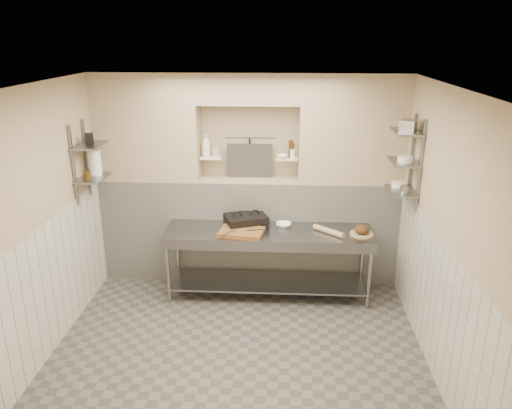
# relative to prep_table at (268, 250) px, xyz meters

# --- Properties ---
(floor) EXTENTS (4.00, 3.90, 0.10)m
(floor) POSITION_rel_prep_table_xyz_m (-0.28, -1.18, -0.69)
(floor) COLOR #58544E
(floor) RESTS_ON ground
(ceiling) EXTENTS (4.00, 3.90, 0.10)m
(ceiling) POSITION_rel_prep_table_xyz_m (-0.28, -1.18, 2.21)
(ceiling) COLOR silver
(ceiling) RESTS_ON ground
(wall_left) EXTENTS (0.10, 3.90, 2.80)m
(wall_left) POSITION_rel_prep_table_xyz_m (-2.33, -1.18, 0.76)
(wall_left) COLOR tan
(wall_left) RESTS_ON ground
(wall_right) EXTENTS (0.10, 3.90, 2.80)m
(wall_right) POSITION_rel_prep_table_xyz_m (1.77, -1.18, 0.76)
(wall_right) COLOR tan
(wall_right) RESTS_ON ground
(wall_back) EXTENTS (4.00, 0.10, 2.80)m
(wall_back) POSITION_rel_prep_table_xyz_m (-0.28, 0.82, 0.76)
(wall_back) COLOR tan
(wall_back) RESTS_ON ground
(wall_front) EXTENTS (4.00, 0.10, 2.80)m
(wall_front) POSITION_rel_prep_table_xyz_m (-0.28, -3.18, 0.76)
(wall_front) COLOR tan
(wall_front) RESTS_ON ground
(backwall_lower) EXTENTS (4.00, 0.40, 1.40)m
(backwall_lower) POSITION_rel_prep_table_xyz_m (-0.28, 0.57, 0.06)
(backwall_lower) COLOR silver
(backwall_lower) RESTS_ON floor
(alcove_sill) EXTENTS (1.30, 0.40, 0.02)m
(alcove_sill) POSITION_rel_prep_table_xyz_m (-0.28, 0.57, 0.77)
(alcove_sill) COLOR tan
(alcove_sill) RESTS_ON backwall_lower
(backwall_pillar_left) EXTENTS (1.35, 0.40, 1.40)m
(backwall_pillar_left) POSITION_rel_prep_table_xyz_m (-1.61, 0.57, 1.46)
(backwall_pillar_left) COLOR tan
(backwall_pillar_left) RESTS_ON backwall_lower
(backwall_pillar_right) EXTENTS (1.35, 0.40, 1.40)m
(backwall_pillar_right) POSITION_rel_prep_table_xyz_m (1.04, 0.57, 1.46)
(backwall_pillar_right) COLOR tan
(backwall_pillar_right) RESTS_ON backwall_lower
(backwall_header) EXTENTS (1.30, 0.40, 0.40)m
(backwall_header) POSITION_rel_prep_table_xyz_m (-0.28, 0.57, 1.96)
(backwall_header) COLOR tan
(backwall_header) RESTS_ON backwall_lower
(wainscot_left) EXTENTS (0.02, 3.90, 1.40)m
(wainscot_left) POSITION_rel_prep_table_xyz_m (-2.27, -1.18, 0.06)
(wainscot_left) COLOR silver
(wainscot_left) RESTS_ON floor
(wainscot_right) EXTENTS (0.02, 3.90, 1.40)m
(wainscot_right) POSITION_rel_prep_table_xyz_m (1.71, -1.18, 0.06)
(wainscot_right) COLOR silver
(wainscot_right) RESTS_ON floor
(alcove_shelf_left) EXTENTS (0.28, 0.16, 0.02)m
(alcove_shelf_left) POSITION_rel_prep_table_xyz_m (-0.78, 0.57, 1.06)
(alcove_shelf_left) COLOR white
(alcove_shelf_left) RESTS_ON backwall_lower
(alcove_shelf_right) EXTENTS (0.28, 0.16, 0.02)m
(alcove_shelf_right) POSITION_rel_prep_table_xyz_m (0.22, 0.57, 1.06)
(alcove_shelf_right) COLOR white
(alcove_shelf_right) RESTS_ON backwall_lower
(utensil_rail) EXTENTS (0.70, 0.02, 0.02)m
(utensil_rail) POSITION_rel_prep_table_xyz_m (-0.28, 0.74, 1.31)
(utensil_rail) COLOR gray
(utensil_rail) RESTS_ON wall_back
(hanging_steel) EXTENTS (0.02, 0.02, 0.30)m
(hanging_steel) POSITION_rel_prep_table_xyz_m (-0.28, 0.72, 1.14)
(hanging_steel) COLOR black
(hanging_steel) RESTS_ON utensil_rail
(splash_panel) EXTENTS (0.60, 0.08, 0.45)m
(splash_panel) POSITION_rel_prep_table_xyz_m (-0.28, 0.67, 1.00)
(splash_panel) COLOR #383330
(splash_panel) RESTS_ON alcove_sill
(shelf_rail_left_a) EXTENTS (0.03, 0.03, 0.95)m
(shelf_rail_left_a) POSITION_rel_prep_table_xyz_m (-2.26, 0.07, 1.16)
(shelf_rail_left_a) COLOR slate
(shelf_rail_left_a) RESTS_ON wall_left
(shelf_rail_left_b) EXTENTS (0.03, 0.03, 0.95)m
(shelf_rail_left_b) POSITION_rel_prep_table_xyz_m (-2.26, -0.33, 1.16)
(shelf_rail_left_b) COLOR slate
(shelf_rail_left_b) RESTS_ON wall_left
(wall_shelf_left_lower) EXTENTS (0.30, 0.50, 0.02)m
(wall_shelf_left_lower) POSITION_rel_prep_table_xyz_m (-2.12, -0.13, 0.96)
(wall_shelf_left_lower) COLOR slate
(wall_shelf_left_lower) RESTS_ON wall_left
(wall_shelf_left_upper) EXTENTS (0.30, 0.50, 0.03)m
(wall_shelf_left_upper) POSITION_rel_prep_table_xyz_m (-2.12, -0.13, 1.36)
(wall_shelf_left_upper) COLOR slate
(wall_shelf_left_upper) RESTS_ON wall_left
(shelf_rail_right_a) EXTENTS (0.03, 0.03, 1.05)m
(shelf_rail_right_a) POSITION_rel_prep_table_xyz_m (1.69, 0.07, 1.21)
(shelf_rail_right_a) COLOR slate
(shelf_rail_right_a) RESTS_ON wall_right
(shelf_rail_right_b) EXTENTS (0.03, 0.03, 1.05)m
(shelf_rail_right_b) POSITION_rel_prep_table_xyz_m (1.69, -0.33, 1.21)
(shelf_rail_right_b) COLOR slate
(shelf_rail_right_b) RESTS_ON wall_right
(wall_shelf_right_lower) EXTENTS (0.30, 0.50, 0.02)m
(wall_shelf_right_lower) POSITION_rel_prep_table_xyz_m (1.56, -0.13, 0.86)
(wall_shelf_right_lower) COLOR slate
(wall_shelf_right_lower) RESTS_ON wall_right
(wall_shelf_right_mid) EXTENTS (0.30, 0.50, 0.02)m
(wall_shelf_right_mid) POSITION_rel_prep_table_xyz_m (1.56, -0.13, 1.21)
(wall_shelf_right_mid) COLOR slate
(wall_shelf_right_mid) RESTS_ON wall_right
(wall_shelf_right_upper) EXTENTS (0.30, 0.50, 0.03)m
(wall_shelf_right_upper) POSITION_rel_prep_table_xyz_m (1.56, -0.13, 1.56)
(wall_shelf_right_upper) COLOR slate
(wall_shelf_right_upper) RESTS_ON wall_right
(prep_table) EXTENTS (2.60, 0.70, 0.90)m
(prep_table) POSITION_rel_prep_table_xyz_m (0.00, 0.00, 0.00)
(prep_table) COLOR gray
(prep_table) RESTS_ON floor
(panini_press) EXTENTS (0.61, 0.53, 0.14)m
(panini_press) POSITION_rel_prep_table_xyz_m (-0.30, 0.19, 0.33)
(panini_press) COLOR black
(panini_press) RESTS_ON prep_table
(cutting_board) EXTENTS (0.59, 0.46, 0.05)m
(cutting_board) POSITION_rel_prep_table_xyz_m (-0.33, -0.10, 0.28)
(cutting_board) COLOR brown
(cutting_board) RESTS_ON prep_table
(knife_blade) EXTENTS (0.24, 0.08, 0.01)m
(knife_blade) POSITION_rel_prep_table_xyz_m (-0.14, -0.09, 0.31)
(knife_blade) COLOR gray
(knife_blade) RESTS_ON cutting_board
(tongs) EXTENTS (0.17, 0.20, 0.02)m
(tongs) POSITION_rel_prep_table_xyz_m (-0.48, -0.21, 0.31)
(tongs) COLOR gray
(tongs) RESTS_ON cutting_board
(mixing_bowl) EXTENTS (0.21, 0.21, 0.05)m
(mixing_bowl) POSITION_rel_prep_table_xyz_m (0.19, 0.18, 0.28)
(mixing_bowl) COLOR white
(mixing_bowl) RESTS_ON prep_table
(rolling_pin) EXTENTS (0.38, 0.35, 0.07)m
(rolling_pin) POSITION_rel_prep_table_xyz_m (0.75, -0.03, 0.29)
(rolling_pin) COLOR tan
(rolling_pin) RESTS_ON prep_table
(bread_board) EXTENTS (0.29, 0.29, 0.02)m
(bread_board) POSITION_rel_prep_table_xyz_m (1.15, -0.04, 0.27)
(bread_board) COLOR tan
(bread_board) RESTS_ON prep_table
(bread_loaf) EXTENTS (0.18, 0.18, 0.11)m
(bread_loaf) POSITION_rel_prep_table_xyz_m (1.15, -0.04, 0.33)
(bread_loaf) COLOR #4C2D19
(bread_loaf) RESTS_ON bread_board
(bottle_soap) EXTENTS (0.15, 0.15, 0.30)m
(bottle_soap) POSITION_rel_prep_table_xyz_m (-0.84, 0.56, 1.22)
(bottle_soap) COLOR white
(bottle_soap) RESTS_ON alcove_shelf_left
(jar_alcove) EXTENTS (0.09, 0.09, 0.13)m
(jar_alcove) POSITION_rel_prep_table_xyz_m (-0.71, 0.58, 1.14)
(jar_alcove) COLOR tan
(jar_alcove) RESTS_ON alcove_shelf_left
(bowl_alcove) EXTENTS (0.15, 0.15, 0.05)m
(bowl_alcove) POSITION_rel_prep_table_xyz_m (0.15, 0.53, 1.09)
(bowl_alcove) COLOR white
(bowl_alcove) RESTS_ON alcove_shelf_right
(condiment_a) EXTENTS (0.05, 0.05, 0.19)m
(condiment_a) POSITION_rel_prep_table_xyz_m (0.28, 0.57, 1.17)
(condiment_a) COLOR #36210C
(condiment_a) RESTS_ON alcove_shelf_right
(condiment_b) EXTENTS (0.06, 0.06, 0.23)m
(condiment_b) POSITION_rel_prep_table_xyz_m (0.26, 0.57, 1.19)
(condiment_b) COLOR #36210C
(condiment_b) RESTS_ON alcove_shelf_right
(condiment_c) EXTENTS (0.07, 0.07, 0.12)m
(condiment_c) POSITION_rel_prep_table_xyz_m (0.29, 0.56, 1.13)
(condiment_c) COLOR white
(condiment_c) RESTS_ON alcove_shelf_right
(jug_left) EXTENTS (0.15, 0.15, 0.31)m
(jug_left) POSITION_rel_prep_table_xyz_m (-2.12, -0.03, 1.12)
(jug_left) COLOR white
(jug_left) RESTS_ON wall_shelf_left_lower
(jar_left) EXTENTS (0.08, 0.08, 0.12)m
(jar_left) POSITION_rel_prep_table_xyz_m (-2.12, -0.29, 1.03)
(jar_left) COLOR #36210C
(jar_left) RESTS_ON wall_shelf_left_lower
(box_left_upper) EXTENTS (0.11, 0.11, 0.13)m
(box_left_upper) POSITION_rel_prep_table_xyz_m (-2.12, -0.11, 1.43)
(box_left_upper) COLOR black
(box_left_upper) RESTS_ON wall_shelf_left_upper
(bowl_right) EXTENTS (0.18, 0.18, 0.05)m
(bowl_right) POSITION_rel_prep_table_xyz_m (1.56, 0.01, 0.90)
(bowl_right) COLOR white
(bowl_right) RESTS_ON wall_shelf_right_lower
(canister_right) EXTENTS (0.10, 0.10, 0.10)m
(canister_right) POSITION_rel_prep_table_xyz_m (1.56, -0.29, 0.92)
(canister_right) COLOR gray
(canister_right) RESTS_ON wall_shelf_right_lower
(bowl_right_mid) EXTENTS (0.17, 0.17, 0.06)m
(bowl_right_mid) POSITION_rel_prep_table_xyz_m (1.56, -0.18, 1.25)
(bowl_right_mid) COLOR white
(bowl_right_mid) RESTS_ON wall_shelf_right_mid
(basket_right) EXTENTS (0.23, 0.25, 0.13)m
(basket_right) POSITION_rel_prep_table_xyz_m (1.56, -0.16, 1.63)
(basket_right) COLOR gray
(basket_right) RESTS_ON wall_shelf_right_upper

